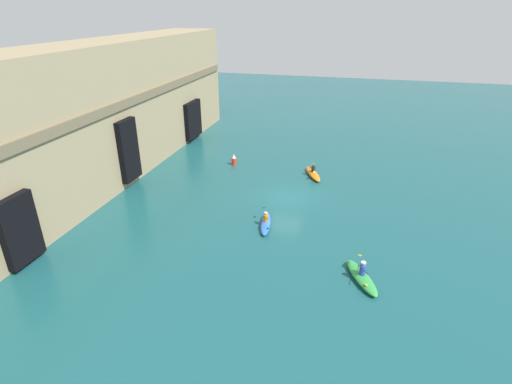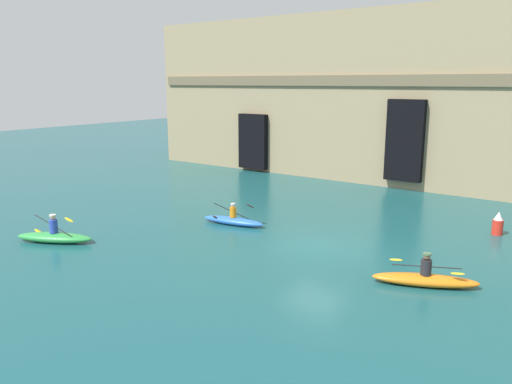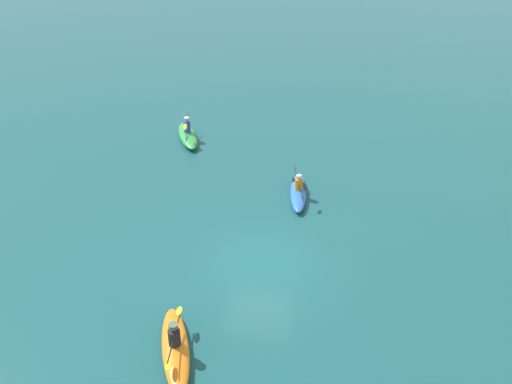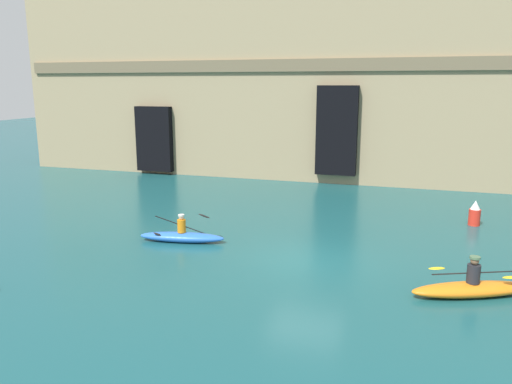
{
  "view_description": "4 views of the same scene",
  "coord_description": "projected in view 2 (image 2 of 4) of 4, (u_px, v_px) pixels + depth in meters",
  "views": [
    {
      "loc": [
        -28.1,
        -5.0,
        13.8
      ],
      "look_at": [
        -4.44,
        1.35,
        2.32
      ],
      "focal_mm": 28.0,
      "sensor_mm": 36.0,
      "label": 1
    },
    {
      "loc": [
        9.53,
        -17.38,
        6.67
      ],
      "look_at": [
        -3.78,
        1.01,
        1.65
      ],
      "focal_mm": 35.0,
      "sensor_mm": 36.0,
      "label": 2
    },
    {
      "loc": [
        16.11,
        3.65,
        12.38
      ],
      "look_at": [
        -1.24,
        -0.45,
        2.1
      ],
      "focal_mm": 40.0,
      "sensor_mm": 36.0,
      "label": 3
    },
    {
      "loc": [
        3.16,
        -15.44,
        5.74
      ],
      "look_at": [
        -2.0,
        0.8,
        2.03
      ],
      "focal_mm": 35.0,
      "sensor_mm": 36.0,
      "label": 4
    }
  ],
  "objects": [
    {
      "name": "ground_plane",
      "position": [
        316.0,
        247.0,
        20.64
      ],
      "size": [
        120.0,
        120.0,
        0.0
      ],
      "primitive_type": "plane",
      "color": "#195156"
    },
    {
      "name": "kayak_blue",
      "position": [
        233.0,
        220.0,
        23.78
      ],
      "size": [
        3.25,
        1.21,
        1.08
      ],
      "rotation": [
        0.0,
        0.0,
        3.31
      ],
      "color": "blue",
      "rests_on": "ground"
    },
    {
      "name": "kayak_orange",
      "position": [
        425.0,
        279.0,
        16.65
      ],
      "size": [
        3.48,
        2.12,
        1.15
      ],
      "rotation": [
        0.0,
        0.0,
        3.56
      ],
      "color": "orange",
      "rests_on": "ground"
    },
    {
      "name": "marker_buoy",
      "position": [
        498.0,
        224.0,
        22.2
      ],
      "size": [
        0.46,
        0.46,
        1.05
      ],
      "color": "red",
      "rests_on": "ground"
    },
    {
      "name": "cliff_bluff",
      "position": [
        432.0,
        99.0,
        32.29
      ],
      "size": [
        43.19,
        5.94,
        11.24
      ],
      "color": "#9E8966",
      "rests_on": "ground"
    },
    {
      "name": "kayak_green",
      "position": [
        54.0,
        237.0,
        21.17
      ],
      "size": [
        3.36,
        2.3,
        1.22
      ],
      "rotation": [
        0.0,
        0.0,
        3.62
      ],
      "color": "green",
      "rests_on": "ground"
    }
  ]
}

